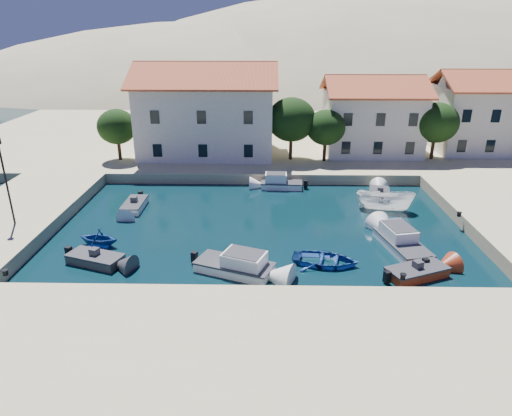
# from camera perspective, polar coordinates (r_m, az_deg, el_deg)

# --- Properties ---
(ground) EXTENTS (400.00, 400.00, 0.00)m
(ground) POSITION_cam_1_polar(r_m,az_deg,el_deg) (25.61, 0.33, -11.53)
(ground) COLOR black
(ground) RESTS_ON ground
(quay_south) EXTENTS (52.00, 12.00, 1.00)m
(quay_south) POSITION_cam_1_polar(r_m,az_deg,el_deg) (20.51, 0.07, -19.56)
(quay_south) COLOR tan
(quay_south) RESTS_ON ground
(quay_west) EXTENTS (8.00, 20.00, 1.00)m
(quay_west) POSITION_cam_1_polar(r_m,az_deg,el_deg) (39.27, -28.37, -1.21)
(quay_west) COLOR tan
(quay_west) RESTS_ON ground
(quay_north) EXTENTS (80.00, 36.00, 1.00)m
(quay_north) POSITION_cam_1_polar(r_m,az_deg,el_deg) (60.97, 2.76, 8.81)
(quay_north) COLOR tan
(quay_north) RESTS_ON ground
(hills) EXTENTS (254.00, 176.00, 99.00)m
(hills) POSITION_cam_1_polar(r_m,az_deg,el_deg) (151.18, 8.91, 7.04)
(hills) COLOR tan
(hills) RESTS_ON ground
(building_left) EXTENTS (14.70, 9.45, 9.70)m
(building_left) POSITION_cam_1_polar(r_m,az_deg,el_deg) (50.48, -6.17, 12.31)
(building_left) COLOR beige
(building_left) RESTS_ON quay_north
(building_mid) EXTENTS (10.50, 8.40, 8.30)m
(building_mid) POSITION_cam_1_polar(r_m,az_deg,el_deg) (52.52, 14.30, 11.35)
(building_mid) COLOR beige
(building_mid) RESTS_ON quay_north
(building_right) EXTENTS (9.45, 8.40, 8.80)m
(building_right) POSITION_cam_1_polar(r_m,az_deg,el_deg) (57.28, 26.09, 10.92)
(building_right) COLOR beige
(building_right) RESTS_ON quay_north
(trees) EXTENTS (37.30, 5.30, 6.45)m
(trees) POSITION_cam_1_polar(r_m,az_deg,el_deg) (47.97, 6.28, 10.48)
(trees) COLOR #382314
(trees) RESTS_ON quay_north
(lamppost) EXTENTS (0.35, 0.25, 6.22)m
(lamppost) POSITION_cam_1_polar(r_m,az_deg,el_deg) (35.61, -28.94, 3.82)
(lamppost) COLOR black
(lamppost) RESTS_ON quay_west
(bollards) EXTENTS (29.36, 9.56, 0.30)m
(bollards) POSITION_cam_1_polar(r_m,az_deg,el_deg) (28.49, 6.11, -5.33)
(bollards) COLOR black
(bollards) RESTS_ON ground
(motorboat_grey_sw) EXTENTS (3.89, 2.68, 1.25)m
(motorboat_grey_sw) POSITION_cam_1_polar(r_m,az_deg,el_deg) (30.91, -19.43, -6.05)
(motorboat_grey_sw) COLOR #36373C
(motorboat_grey_sw) RESTS_ON ground
(cabin_cruiser_south) EXTENTS (5.19, 3.65, 1.60)m
(cabin_cruiser_south) POSITION_cam_1_polar(r_m,az_deg,el_deg) (28.17, -2.73, -7.11)
(cabin_cruiser_south) COLOR white
(cabin_cruiser_south) RESTS_ON ground
(rowboat_south) EXTENTS (4.71, 3.80, 0.86)m
(rowboat_south) POSITION_cam_1_polar(r_m,az_deg,el_deg) (29.58, 8.64, -6.91)
(rowboat_south) COLOR navy
(rowboat_south) RESTS_ON ground
(motorboat_red_se) EXTENTS (4.07, 2.99, 1.25)m
(motorboat_red_se) POSITION_cam_1_polar(r_m,az_deg,el_deg) (29.36, 19.46, -7.58)
(motorboat_red_se) COLOR maroon
(motorboat_red_se) RESTS_ON ground
(cabin_cruiser_east) EXTENTS (3.05, 5.33, 1.60)m
(cabin_cruiser_east) POSITION_cam_1_polar(r_m,az_deg,el_deg) (32.41, 17.81, -4.16)
(cabin_cruiser_east) COLOR white
(cabin_cruiser_east) RESTS_ON ground
(boat_east) EXTENTS (4.95, 2.80, 1.80)m
(boat_east) POSITION_cam_1_polar(r_m,az_deg,el_deg) (39.09, 15.71, -0.22)
(boat_east) COLOR white
(boat_east) RESTS_ON ground
(motorboat_white_ne) EXTENTS (2.35, 3.89, 1.25)m
(motorboat_white_ne) POSITION_cam_1_polar(r_m,az_deg,el_deg) (41.47, 15.21, 1.54)
(motorboat_white_ne) COLOR white
(motorboat_white_ne) RESTS_ON ground
(rowboat_west) EXTENTS (3.26, 2.97, 1.48)m
(rowboat_west) POSITION_cam_1_polar(r_m,az_deg,el_deg) (33.37, -18.98, -4.46)
(rowboat_west) COLOR navy
(rowboat_west) RESTS_ON ground
(motorboat_white_west) EXTENTS (1.56, 3.50, 1.25)m
(motorboat_white_west) POSITION_cam_1_polar(r_m,az_deg,el_deg) (39.09, -14.94, 0.33)
(motorboat_white_west) COLOR white
(motorboat_white_west) RESTS_ON ground
(cabin_cruiser_north) EXTENTS (3.90, 1.79, 1.60)m
(cabin_cruiser_north) POSITION_cam_1_polar(r_m,az_deg,el_deg) (42.67, 3.21, 3.11)
(cabin_cruiser_north) COLOR white
(cabin_cruiser_north) RESTS_ON ground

